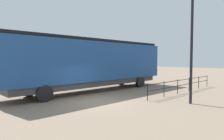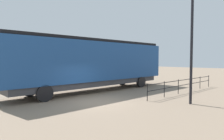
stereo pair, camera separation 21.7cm
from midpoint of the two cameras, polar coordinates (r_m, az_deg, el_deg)
The scene contains 4 objects.
ground_plane at distance 12.92m, azimuth -3.91°, elevation -9.11°, with size 120.00×120.00×0.00m, color #84705B.
locomotive at distance 17.43m, azimuth -3.54°, elevation 2.09°, with size 2.85×15.41×4.39m.
lamp_post at distance 13.14m, azimuth 22.36°, elevation 11.38°, with size 0.46×0.46×7.19m.
platform_fence at distance 17.58m, azimuth 20.36°, elevation -3.61°, with size 0.05×10.19×1.14m.
Camera 2 is at (9.84, -7.93, 2.70)m, focal length 31.95 mm.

